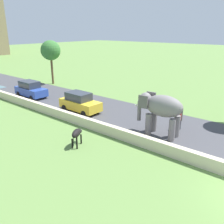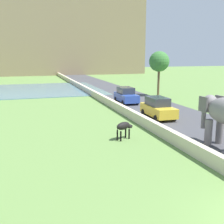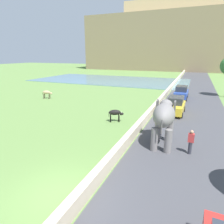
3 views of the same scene
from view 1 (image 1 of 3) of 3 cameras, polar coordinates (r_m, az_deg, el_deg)
road_surface at (r=27.05m, az=-12.17°, el=3.10°), size 7.00×120.00×0.06m
barrier_wall at (r=23.27m, az=-16.41°, el=1.05°), size 0.40×110.00×0.76m
elephant at (r=17.09m, az=11.30°, el=0.86°), size 1.57×3.51×2.99m
person_beside_elephant at (r=18.72m, az=15.62°, el=-1.65°), size 0.36×0.22×1.63m
car_blue at (r=28.30m, az=-18.51°, el=5.05°), size 1.85×4.03×1.80m
car_yellow at (r=22.24m, az=-7.54°, el=2.25°), size 1.86×4.03×1.80m
cow_black at (r=15.85m, az=-8.26°, el=-5.06°), size 1.39×0.92×1.15m
tree_mid at (r=34.15m, az=-14.19°, el=13.76°), size 2.60×2.60×5.79m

